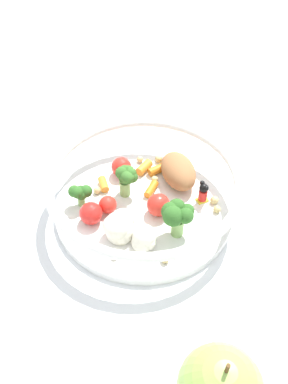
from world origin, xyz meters
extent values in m
plane|color=white|center=(0.00, 0.00, 0.00)|extent=(2.40, 2.40, 0.00)
cylinder|color=white|center=(-0.01, 0.01, 0.01)|extent=(0.24, 0.24, 0.01)
torus|color=white|center=(-0.01, 0.01, 0.06)|extent=(0.25, 0.25, 0.01)
ellipsoid|color=#9E663D|center=(-0.01, 0.08, 0.03)|extent=(0.08, 0.07, 0.04)
cylinder|color=#7FAD5B|center=(-0.04, 0.00, 0.02)|extent=(0.01, 0.01, 0.02)
sphere|color=#386B28|center=(-0.03, 0.00, 0.05)|extent=(0.02, 0.02, 0.02)
sphere|color=#386B28|center=(-0.03, 0.01, 0.04)|extent=(0.02, 0.02, 0.02)
sphere|color=#386B28|center=(-0.04, 0.01, 0.05)|extent=(0.02, 0.02, 0.02)
sphere|color=#386B28|center=(-0.04, 0.01, 0.04)|extent=(0.02, 0.02, 0.02)
sphere|color=#386B28|center=(-0.05, 0.01, 0.05)|extent=(0.01, 0.01, 0.01)
sphere|color=#386B28|center=(-0.04, 0.00, 0.05)|extent=(0.02, 0.02, 0.02)
sphere|color=#386B28|center=(-0.04, 0.00, 0.04)|extent=(0.02, 0.02, 0.02)
sphere|color=#386B28|center=(-0.03, 0.00, 0.05)|extent=(0.02, 0.02, 0.02)
cylinder|color=#7FAD5B|center=(-0.06, -0.06, 0.02)|extent=(0.01, 0.01, 0.01)
sphere|color=#2D6023|center=(-0.05, -0.06, 0.03)|extent=(0.01, 0.01, 0.01)
sphere|color=#2D6023|center=(-0.06, -0.05, 0.04)|extent=(0.02, 0.02, 0.02)
sphere|color=#2D6023|center=(-0.06, -0.05, 0.03)|extent=(0.01, 0.01, 0.01)
sphere|color=#2D6023|center=(-0.06, -0.06, 0.04)|extent=(0.02, 0.02, 0.02)
sphere|color=#2D6023|center=(-0.06, -0.06, 0.04)|extent=(0.02, 0.02, 0.02)
cylinder|color=#7FAD5B|center=(0.06, 0.01, 0.02)|extent=(0.02, 0.02, 0.03)
sphere|color=#2D6023|center=(0.07, 0.01, 0.05)|extent=(0.02, 0.02, 0.02)
sphere|color=#2D6023|center=(0.06, 0.02, 0.05)|extent=(0.02, 0.02, 0.02)
sphere|color=#2D6023|center=(0.05, 0.02, 0.05)|extent=(0.02, 0.02, 0.02)
sphere|color=#2D6023|center=(0.05, 0.01, 0.05)|extent=(0.02, 0.02, 0.02)
sphere|color=#2D6023|center=(0.06, 0.00, 0.05)|extent=(0.03, 0.03, 0.03)
sphere|color=silver|center=(0.05, -0.03, 0.02)|extent=(0.02, 0.02, 0.02)
sphere|color=silver|center=(0.05, -0.03, 0.02)|extent=(0.03, 0.03, 0.03)
sphere|color=silver|center=(0.05, -0.03, 0.03)|extent=(0.03, 0.03, 0.03)
sphere|color=silver|center=(0.05, -0.04, 0.02)|extent=(0.03, 0.03, 0.03)
sphere|color=silver|center=(0.02, -0.05, 0.02)|extent=(0.04, 0.04, 0.04)
sphere|color=silver|center=(0.02, -0.05, 0.03)|extent=(0.03, 0.03, 0.03)
sphere|color=silver|center=(0.01, -0.04, 0.03)|extent=(0.03, 0.03, 0.03)
sphere|color=silver|center=(0.01, -0.05, 0.03)|extent=(0.03, 0.03, 0.03)
sphere|color=silver|center=(0.01, -0.05, 0.03)|extent=(0.03, 0.03, 0.03)
sphere|color=silver|center=(0.02, -0.05, 0.03)|extent=(0.03, 0.03, 0.03)
cube|color=yellow|center=(0.04, 0.08, 0.01)|extent=(0.01, 0.02, 0.00)
cylinder|color=red|center=(0.04, 0.08, 0.02)|extent=(0.01, 0.01, 0.02)
sphere|color=black|center=(0.04, 0.08, 0.04)|extent=(0.01, 0.01, 0.01)
sphere|color=black|center=(0.03, 0.08, 0.04)|extent=(0.01, 0.01, 0.01)
sphere|color=black|center=(0.04, 0.07, 0.04)|extent=(0.01, 0.01, 0.01)
cylinder|color=orange|center=(-0.07, -0.02, 0.02)|extent=(0.03, 0.02, 0.01)
cylinder|color=orange|center=(-0.02, 0.03, 0.02)|extent=(0.02, 0.03, 0.01)
cylinder|color=orange|center=(-0.06, 0.05, 0.02)|extent=(0.02, 0.03, 0.01)
cylinder|color=orange|center=(-0.05, 0.06, 0.02)|extent=(0.01, 0.03, 0.01)
cylinder|color=orange|center=(-0.05, 0.09, 0.02)|extent=(0.02, 0.03, 0.01)
sphere|color=red|center=(-0.03, -0.04, 0.02)|extent=(0.02, 0.02, 0.02)
sphere|color=red|center=(0.02, 0.01, 0.03)|extent=(0.03, 0.03, 0.03)
sphere|color=red|center=(-0.03, -0.06, 0.03)|extent=(0.03, 0.03, 0.03)
sphere|color=red|center=(-0.07, 0.02, 0.03)|extent=(0.03, 0.03, 0.03)
sphere|color=#D1B775|center=(-0.08, 0.06, 0.02)|extent=(0.01, 0.01, 0.01)
sphere|color=#D1B775|center=(-0.03, 0.05, 0.02)|extent=(0.01, 0.01, 0.01)
sphere|color=tan|center=(0.08, -0.03, 0.02)|extent=(0.01, 0.01, 0.01)
sphere|color=tan|center=(0.06, 0.08, 0.02)|extent=(0.01, 0.01, 0.01)
sphere|color=tan|center=(-0.06, 0.08, 0.02)|extent=(0.01, 0.01, 0.01)
sphere|color=#D1B775|center=(-0.06, -0.03, 0.02)|extent=(0.01, 0.01, 0.01)
sphere|color=#D1B775|center=(0.05, 0.09, 0.02)|extent=(0.01, 0.01, 0.01)
sphere|color=tan|center=(0.04, -0.07, 0.02)|extent=(0.01, 0.01, 0.01)
cylinder|color=brown|center=(0.23, -0.09, 0.08)|extent=(0.00, 0.00, 0.01)
camera|label=1|loc=(0.29, -0.22, 0.43)|focal=38.72mm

